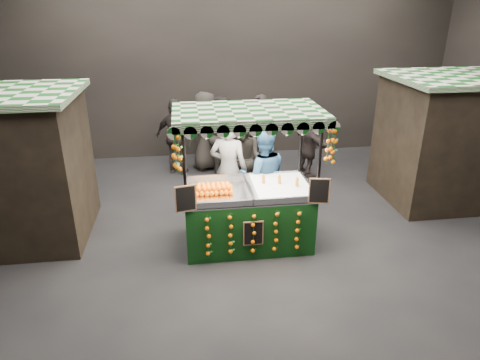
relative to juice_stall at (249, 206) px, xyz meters
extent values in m
plane|color=black|center=(0.19, -0.14, -0.74)|extent=(12.00, 12.00, 0.00)
cube|color=black|center=(0.19, 4.86, 1.76)|extent=(12.00, 0.10, 5.00)
cube|color=black|center=(0.19, -5.14, 1.76)|extent=(12.00, 0.10, 5.00)
cube|color=black|center=(4.59, 1.36, 0.51)|extent=(2.80, 2.00, 2.50)
cube|color=#104A15|center=(4.59, 1.36, 1.81)|extent=(3.00, 2.20, 0.10)
cube|color=black|center=(-0.01, 0.04, -0.26)|extent=(2.11, 1.15, 0.96)
cube|color=silver|center=(-0.01, 0.04, 0.24)|extent=(2.11, 1.15, 0.04)
cylinder|color=black|center=(-1.04, -0.51, 0.41)|extent=(0.05, 0.05, 2.30)
cylinder|color=black|center=(1.01, -0.51, 0.41)|extent=(0.05, 0.05, 2.30)
cylinder|color=black|center=(-1.04, 0.58, 0.41)|extent=(0.05, 0.05, 2.30)
cylinder|color=black|center=(1.01, 0.58, 0.41)|extent=(0.05, 0.05, 2.30)
cube|color=#104A15|center=(-0.01, 0.04, 1.60)|extent=(2.35, 1.39, 0.08)
cube|color=silver|center=(0.56, 0.04, 0.30)|extent=(0.94, 1.04, 0.08)
cube|color=black|center=(-1.05, -0.57, 0.46)|extent=(0.32, 0.09, 0.42)
cube|color=black|center=(1.02, -0.57, 0.46)|extent=(0.32, 0.09, 0.42)
cube|color=black|center=(-0.01, -0.58, -0.21)|extent=(0.33, 0.02, 0.42)
imported|color=slate|center=(-0.22, 1.05, 0.26)|extent=(0.85, 0.71, 1.99)
imported|color=navy|center=(0.39, 0.80, 0.19)|extent=(0.92, 0.73, 1.85)
imported|color=black|center=(-3.88, 2.54, 0.03)|extent=(0.61, 0.45, 1.53)
imported|color=#282521|center=(0.15, 1.66, 0.19)|extent=(1.13, 1.06, 1.85)
imported|color=#2B2423|center=(-1.20, 3.53, 0.19)|extent=(1.16, 0.92, 1.84)
imported|color=black|center=(-0.14, 3.82, 0.06)|extent=(1.17, 0.95, 1.58)
imported|color=#2C2824|center=(-0.49, 3.77, 0.23)|extent=(1.13, 1.03, 1.94)
imported|color=#2E2725|center=(1.93, 3.05, 0.10)|extent=(0.81, 1.61, 1.66)
imported|color=black|center=(0.85, 3.77, 0.18)|extent=(0.72, 0.80, 1.83)
imported|color=#2A2622|center=(-0.09, 3.49, 0.21)|extent=(0.73, 0.93, 1.89)
camera|label=1|loc=(-1.02, -6.41, 3.20)|focal=31.96mm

